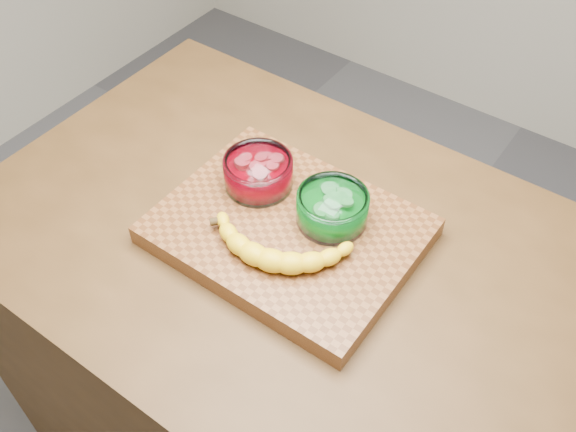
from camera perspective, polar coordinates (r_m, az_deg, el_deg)
The scene contains 5 objects.
counter at distance 1.55m, azimuth 0.00°, elevation -12.96°, with size 1.20×0.80×0.90m, color #4C3116.
cutting_board at distance 1.16m, azimuth 0.00°, elevation -1.34°, with size 0.45×0.35×0.04m, color brown.
bowl_red at distance 1.20m, azimuth -2.66°, elevation 3.89°, with size 0.13×0.13×0.06m.
bowl_green at distance 1.13m, azimuth 3.96°, elevation 0.71°, with size 0.13×0.13×0.06m.
banana at distance 1.10m, azimuth -0.94°, elevation -2.10°, with size 0.27×0.16×0.04m, color yellow, non-canonical shape.
Camera 1 is at (0.45, -0.63, 1.79)m, focal length 40.00 mm.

